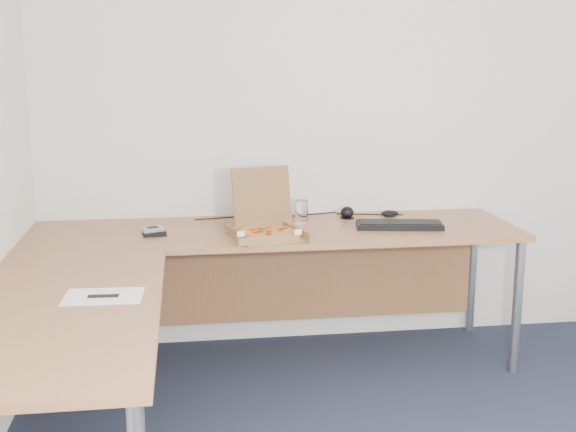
{
  "coord_description": "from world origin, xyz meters",
  "views": [
    {
      "loc": [
        -0.95,
        -2.26,
        1.59
      ],
      "look_at": [
        -0.45,
        1.28,
        0.82
      ],
      "focal_mm": 45.93,
      "sensor_mm": 36.0,
      "label": 1
    }
  ],
  "objects": [
    {
      "name": "phone",
      "position": [
        -1.12,
        1.34,
        0.76
      ],
      "size": [
        0.12,
        0.09,
        0.02
      ],
      "primitive_type": "cube",
      "rotation": [
        0.0,
        0.0,
        0.42
      ],
      "color": "#B2B5BA",
      "rests_on": "wallet"
    },
    {
      "name": "cable_bundle",
      "position": [
        -0.35,
        1.68,
        0.73
      ],
      "size": [
        0.56,
        0.11,
        0.01
      ],
      "primitive_type": null,
      "rotation": [
        0.0,
        0.0,
        0.14
      ],
      "color": "black",
      "rests_on": "desk"
    },
    {
      "name": "wallet",
      "position": [
        -1.11,
        1.34,
        0.74
      ],
      "size": [
        0.12,
        0.11,
        0.02
      ],
      "primitive_type": "cube",
      "rotation": [
        0.0,
        0.0,
        0.14
      ],
      "color": "black",
      "rests_on": "desk"
    },
    {
      "name": "paper_sheet",
      "position": [
        -1.26,
        0.4,
        0.73
      ],
      "size": [
        0.29,
        0.22,
        0.0
      ],
      "primitive_type": "cube",
      "rotation": [
        0.0,
        0.0,
        -0.05
      ],
      "color": "white",
      "rests_on": "desk"
    },
    {
      "name": "pizza_box",
      "position": [
        -0.57,
        1.24,
        0.77
      ],
      "size": [
        0.31,
        0.36,
        0.32
      ],
      "rotation": [
        0.0,
        0.0,
        0.28
      ],
      "color": "olive",
      "rests_on": "desk"
    },
    {
      "name": "mouse",
      "position": [
        0.16,
        1.6,
        0.75
      ],
      "size": [
        0.11,
        0.08,
        0.04
      ],
      "primitive_type": "ellipsoid",
      "rotation": [
        0.0,
        0.0,
        -0.17
      ],
      "color": "black",
      "rests_on": "desk"
    },
    {
      "name": "dome_speaker",
      "position": [
        -0.08,
        1.6,
        0.76
      ],
      "size": [
        0.08,
        0.08,
        0.07
      ],
      "primitive_type": "ellipsoid",
      "color": "black",
      "rests_on": "desk"
    },
    {
      "name": "desk",
      "position": [
        -0.82,
        0.97,
        0.7
      ],
      "size": [
        2.5,
        2.2,
        0.73
      ],
      "color": "#A66A3F",
      "rests_on": "ground"
    },
    {
      "name": "keyboard",
      "position": [
        0.14,
        1.33,
        0.74
      ],
      "size": [
        0.46,
        0.23,
        0.03
      ],
      "primitive_type": "cube",
      "rotation": [
        0.0,
        0.0,
        -0.17
      ],
      "color": "black",
      "rests_on": "desk"
    },
    {
      "name": "drinking_glass",
      "position": [
        -0.35,
        1.5,
        0.79
      ],
      "size": [
        0.07,
        0.07,
        0.12
      ],
      "primitive_type": "cylinder",
      "color": "white",
      "rests_on": "desk"
    },
    {
      "name": "room_shell",
      "position": [
        0.0,
        0.0,
        1.25
      ],
      "size": [
        3.5,
        3.5,
        2.5
      ],
      "primitive_type": null,
      "color": "silver",
      "rests_on": "ground"
    }
  ]
}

